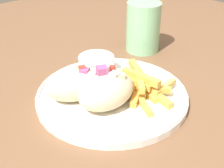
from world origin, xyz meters
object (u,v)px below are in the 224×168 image
at_px(pita_sandwich_near, 107,90).
at_px(pita_sandwich_far, 79,85).
at_px(sauce_ramekin, 96,63).
at_px(water_glass, 143,29).
at_px(plate, 112,95).
at_px(fries_pile, 139,87).

distance_m(pita_sandwich_near, pita_sandwich_far, 0.05).
xyz_separation_m(pita_sandwich_near, sauce_ramekin, (0.06, 0.11, -0.01)).
relative_size(pita_sandwich_near, pita_sandwich_far, 0.98).
relative_size(pita_sandwich_far, water_glass, 1.06).
xyz_separation_m(plate, sauce_ramekin, (0.03, 0.08, 0.03)).
height_order(plate, sauce_ramekin, sauce_ramekin).
bearing_deg(pita_sandwich_near, water_glass, 22.87).
height_order(pita_sandwich_near, water_glass, water_glass).
height_order(plate, pita_sandwich_near, pita_sandwich_near).
bearing_deg(pita_sandwich_near, pita_sandwich_far, 110.18).
relative_size(plate, sauce_ramekin, 3.78).
bearing_deg(sauce_ramekin, water_glass, 12.07).
height_order(fries_pile, water_glass, water_glass).
xyz_separation_m(plate, pita_sandwich_far, (-0.06, 0.03, 0.03)).
relative_size(plate, pita_sandwich_near, 2.29).
bearing_deg(water_glass, plate, -149.64).
xyz_separation_m(plate, pita_sandwich_near, (-0.03, -0.02, 0.03)).
xyz_separation_m(pita_sandwich_near, fries_pile, (0.07, -0.01, -0.02)).
height_order(plate, fries_pile, fries_pile).
bearing_deg(pita_sandwich_near, sauce_ramekin, 51.90).
height_order(plate, water_glass, water_glass).
xyz_separation_m(fries_pile, sauce_ramekin, (-0.01, 0.12, 0.01)).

